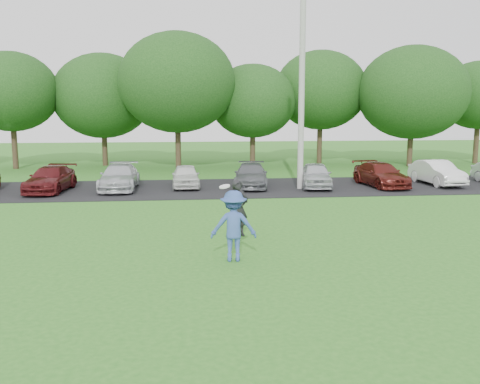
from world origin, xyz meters
name	(u,v)px	position (x,y,z in m)	size (l,w,h in m)	color
ground	(255,264)	(0.00, 0.00, 0.00)	(100.00, 100.00, 0.00)	#2A6D1F
parking_lot	(219,188)	(0.00, 13.00, 0.01)	(32.00, 6.50, 0.03)	black
utility_pole	(302,84)	(3.90, 12.33, 5.02)	(0.28, 0.28, 10.04)	#A7A7A2
frisbee_player	(234,226)	(-0.50, 0.42, 0.91)	(1.23, 0.77, 2.03)	#37549D
camera_bystander	(238,208)	(-0.10, 3.06, 0.87)	(0.71, 0.55, 1.74)	black
parked_cars	(187,176)	(-1.55, 12.87, 0.62)	(30.94, 4.73, 1.25)	#A6A8AD
tree_row	(231,92)	(1.51, 22.76, 4.91)	(42.39, 9.85, 8.64)	#38281C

